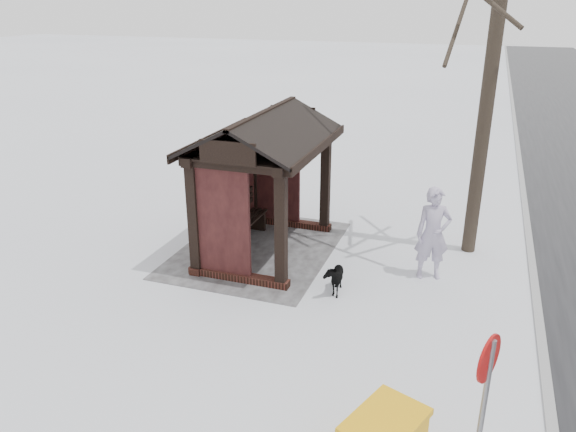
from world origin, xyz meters
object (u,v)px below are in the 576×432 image
Objects in this scene: bus_shelter at (258,155)px; road_sign at (485,382)px; pedestrian at (433,234)px; dog at (334,277)px.

bus_shelter is 7.09m from road_sign.
pedestrian is 2.49× the size of dog.
bus_shelter is 3.04m from dog.
bus_shelter is at bearing -116.97° from road_sign.
bus_shelter is at bearing 138.10° from dog.
dog is 4.94m from road_sign.
bus_shelter is 1.74× the size of road_sign.
dog is (1.22, -1.64, -0.62)m from pedestrian.
pedestrian is (0.08, 3.68, -1.23)m from bus_shelter.
road_sign is (5.21, 1.01, 0.59)m from pedestrian.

